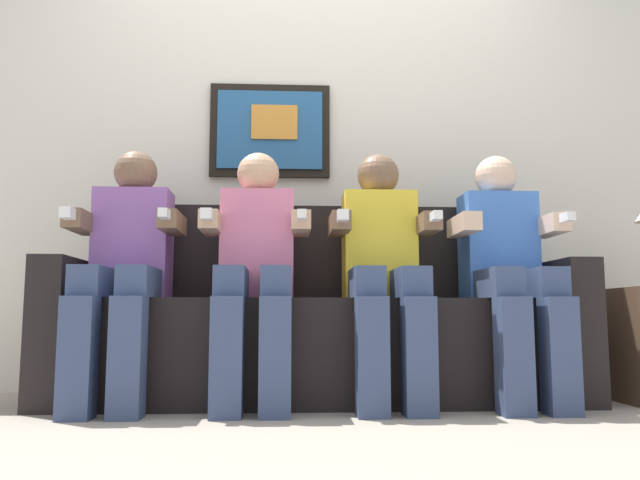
{
  "coord_description": "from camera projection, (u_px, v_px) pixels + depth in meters",
  "views": [
    {
      "loc": [
        -0.14,
        -2.53,
        0.37
      ],
      "look_at": [
        0.0,
        0.15,
        0.7
      ],
      "focal_mm": 35.54,
      "sensor_mm": 36.0,
      "label": 1
    }
  ],
  "objects": [
    {
      "name": "ground_plane",
      "position": [
        322.0,
        413.0,
        2.48
      ],
      "size": [
        6.15,
        6.15,
        0.0
      ],
      "primitive_type": "plane",
      "color": "#9E9384"
    },
    {
      "name": "back_wall_assembly",
      "position": [
        313.0,
        142.0,
        3.39
      ],
      "size": [
        4.73,
        0.1,
        2.6
      ],
      "color": "silver",
      "rests_on": "ground_plane"
    },
    {
      "name": "couch",
      "position": [
        318.0,
        330.0,
        2.84
      ],
      "size": [
        2.33,
        0.58,
        0.9
      ],
      "color": "black",
      "rests_on": "ground_plane"
    },
    {
      "name": "person_leftmost",
      "position": [
        126.0,
        261.0,
        2.66
      ],
      "size": [
        0.46,
        0.56,
        1.11
      ],
      "color": "#8C59A5",
      "rests_on": "ground_plane"
    },
    {
      "name": "person_left_center",
      "position": [
        256.0,
        262.0,
        2.69
      ],
      "size": [
        0.46,
        0.56,
        1.11
      ],
      "color": "pink",
      "rests_on": "ground_plane"
    },
    {
      "name": "person_right_center",
      "position": [
        383.0,
        262.0,
        2.72
      ],
      "size": [
        0.46,
        0.56,
        1.11
      ],
      "color": "yellow",
      "rests_on": "ground_plane"
    },
    {
      "name": "person_rightmost",
      "position": [
        508.0,
        263.0,
        2.75
      ],
      "size": [
        0.46,
        0.56,
        1.11
      ],
      "color": "#3F72CC",
      "rests_on": "ground_plane"
    }
  ]
}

